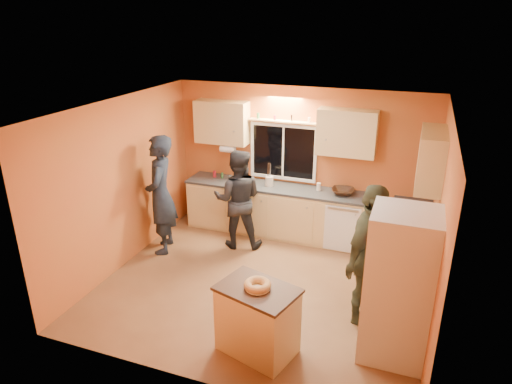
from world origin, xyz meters
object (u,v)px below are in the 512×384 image
at_px(person_center, 238,199).
at_px(person_right, 369,256).
at_px(person_left, 161,195).
at_px(refrigerator, 398,286).
at_px(island, 257,319).

bearing_deg(person_center, person_right, 134.21).
bearing_deg(person_left, refrigerator, 50.70).
bearing_deg(island, person_center, 133.34).
height_order(refrigerator, person_left, person_left).
distance_m(island, person_left, 2.97).
relative_size(refrigerator, person_center, 1.06).
relative_size(person_left, person_center, 1.16).
bearing_deg(island, refrigerator, 35.59).
bearing_deg(refrigerator, person_center, 145.33).
distance_m(refrigerator, person_right, 0.63).
xyz_separation_m(person_left, person_right, (3.40, -0.78, -0.05)).
relative_size(refrigerator, island, 1.77).
relative_size(refrigerator, person_left, 0.91).
bearing_deg(person_right, refrigerator, -125.05).
distance_m(island, person_center, 2.69).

